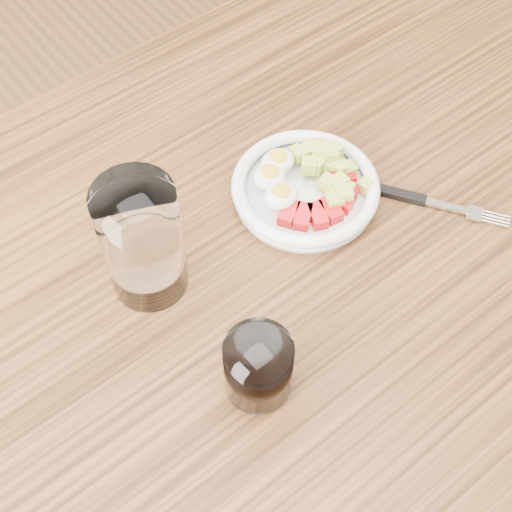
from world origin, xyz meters
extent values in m
plane|color=brown|center=(0.00, 0.00, 0.00)|extent=(4.00, 4.00, 0.00)
cube|color=brown|center=(0.65, 0.35, 0.36)|extent=(0.07, 0.07, 0.73)
cube|color=brown|center=(0.00, 0.00, 0.75)|extent=(1.50, 0.90, 0.04)
cylinder|color=white|center=(0.11, 0.06, 0.78)|extent=(0.19, 0.19, 0.01)
torus|color=white|center=(0.11, 0.06, 0.79)|extent=(0.20, 0.20, 0.02)
cube|color=red|center=(0.07, 0.04, 0.79)|extent=(0.04, 0.04, 0.02)
cube|color=red|center=(0.08, 0.03, 0.79)|extent=(0.04, 0.04, 0.02)
cube|color=red|center=(0.09, 0.02, 0.79)|extent=(0.03, 0.04, 0.02)
cube|color=red|center=(0.11, 0.01, 0.79)|extent=(0.03, 0.04, 0.02)
cube|color=red|center=(0.13, 0.02, 0.79)|extent=(0.03, 0.04, 0.02)
cube|color=red|center=(0.15, 0.03, 0.79)|extent=(0.04, 0.04, 0.02)
cube|color=red|center=(0.16, 0.04, 0.79)|extent=(0.04, 0.03, 0.02)
ellipsoid|color=white|center=(0.08, 0.10, 0.80)|extent=(0.05, 0.04, 0.03)
ellipsoid|color=yellow|center=(0.08, 0.10, 0.81)|extent=(0.03, 0.03, 0.01)
ellipsoid|color=white|center=(0.11, 0.11, 0.80)|extent=(0.05, 0.04, 0.03)
ellipsoid|color=yellow|center=(0.11, 0.11, 0.81)|extent=(0.03, 0.03, 0.01)
ellipsoid|color=white|center=(0.07, 0.06, 0.80)|extent=(0.05, 0.04, 0.03)
ellipsoid|color=yellow|center=(0.07, 0.06, 0.81)|extent=(0.03, 0.03, 0.01)
cube|color=#C8CE4F|center=(0.13, 0.08, 0.80)|extent=(0.03, 0.03, 0.02)
cube|color=#C8CE4F|center=(0.16, 0.06, 0.80)|extent=(0.03, 0.03, 0.02)
cube|color=#C8CE4F|center=(0.17, 0.07, 0.81)|extent=(0.02, 0.02, 0.02)
cube|color=#C8CE4F|center=(0.16, 0.09, 0.80)|extent=(0.02, 0.02, 0.02)
cube|color=#C8CE4F|center=(0.14, 0.10, 0.80)|extent=(0.02, 0.02, 0.02)
cube|color=#C8CE4F|center=(0.14, 0.02, 0.80)|extent=(0.03, 0.03, 0.02)
cube|color=#C8CE4F|center=(0.16, 0.07, 0.81)|extent=(0.02, 0.02, 0.02)
cube|color=#C8CE4F|center=(0.16, 0.09, 0.80)|extent=(0.02, 0.02, 0.02)
cube|color=#C8CE4F|center=(0.12, 0.02, 0.79)|extent=(0.03, 0.03, 0.02)
cube|color=#C8CE4F|center=(0.15, 0.02, 0.79)|extent=(0.02, 0.02, 0.02)
cube|color=#C8CE4F|center=(0.16, 0.08, 0.81)|extent=(0.03, 0.03, 0.02)
cube|color=#C8CE4F|center=(0.17, 0.10, 0.79)|extent=(0.03, 0.03, 0.02)
cube|color=#C8CE4F|center=(0.16, 0.05, 0.80)|extent=(0.02, 0.02, 0.02)
cube|color=#C8CE4F|center=(0.16, 0.10, 0.80)|extent=(0.03, 0.03, 0.02)
cube|color=#C8CE4F|center=(0.14, 0.05, 0.79)|extent=(0.02, 0.02, 0.02)
cube|color=#C8CE4F|center=(0.15, 0.03, 0.80)|extent=(0.02, 0.02, 0.02)
cube|color=#C8CE4F|center=(0.14, 0.07, 0.80)|extent=(0.02, 0.02, 0.02)
cube|color=#C8CE4F|center=(0.17, 0.05, 0.79)|extent=(0.02, 0.02, 0.02)
cube|color=#C8CE4F|center=(0.13, 0.03, 0.79)|extent=(0.02, 0.02, 0.02)
cube|color=#C8CE4F|center=(0.14, 0.11, 0.79)|extent=(0.02, 0.02, 0.02)
cube|color=#C8CE4F|center=(0.17, 0.01, 0.79)|extent=(0.02, 0.02, 0.02)
cube|color=#C8CE4F|center=(0.15, 0.10, 0.80)|extent=(0.03, 0.03, 0.02)
cube|color=black|center=(0.20, 0.00, 0.77)|extent=(0.07, 0.09, 0.01)
cube|color=silver|center=(0.25, -0.07, 0.77)|extent=(0.04, 0.05, 0.00)
cube|color=silver|center=(0.26, -0.10, 0.77)|extent=(0.03, 0.03, 0.00)
cylinder|color=silver|center=(0.27, -0.13, 0.77)|extent=(0.02, 0.03, 0.00)
cylinder|color=silver|center=(0.28, -0.12, 0.77)|extent=(0.02, 0.03, 0.00)
cylinder|color=silver|center=(0.28, -0.12, 0.77)|extent=(0.02, 0.03, 0.00)
cylinder|color=silver|center=(0.29, -0.12, 0.77)|extent=(0.02, 0.03, 0.00)
cylinder|color=white|center=(-0.12, 0.08, 0.85)|extent=(0.09, 0.09, 0.17)
cylinder|color=white|center=(-0.10, -0.11, 0.81)|extent=(0.07, 0.07, 0.09)
cylinder|color=black|center=(-0.10, -0.11, 0.81)|extent=(0.07, 0.07, 0.07)
camera|label=1|loc=(-0.30, -0.36, 1.51)|focal=50.00mm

